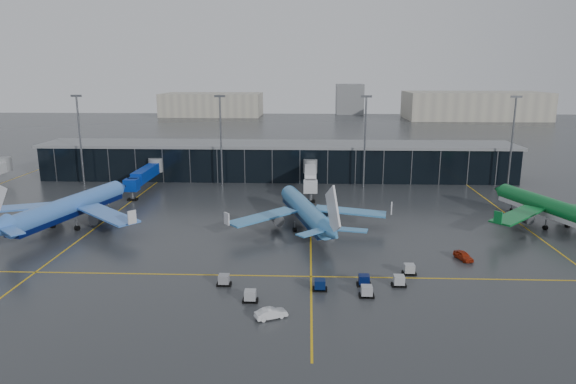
{
  "coord_description": "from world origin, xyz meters",
  "views": [
    {
      "loc": [
        9.36,
        -91.69,
        32.14
      ],
      "look_at": [
        5.0,
        18.0,
        6.0
      ],
      "focal_mm": 32.0,
      "sensor_mm": 36.0,
      "label": 1
    }
  ],
  "objects_px": {
    "baggage_carts": "(334,284)",
    "service_van_red": "(463,256)",
    "airliner_arkefly": "(69,195)",
    "service_van_white": "(271,313)",
    "airliner_aer_lingus": "(553,197)",
    "mobile_airstair": "(319,231)",
    "airliner_klm_near": "(305,199)"
  },
  "relations": [
    {
      "from": "airliner_arkefly",
      "to": "airliner_aer_lingus",
      "type": "xyz_separation_m",
      "value": [
        100.97,
        4.14,
        -0.54
      ]
    },
    {
      "from": "airliner_aer_lingus",
      "to": "service_van_white",
      "type": "height_order",
      "value": "airliner_aer_lingus"
    },
    {
      "from": "baggage_carts",
      "to": "mobile_airstair",
      "type": "bearing_deg",
      "value": 94.19
    },
    {
      "from": "airliner_klm_near",
      "to": "service_van_red",
      "type": "distance_m",
      "value": 33.07
    },
    {
      "from": "airliner_aer_lingus",
      "to": "airliner_klm_near",
      "type": "bearing_deg",
      "value": 166.17
    },
    {
      "from": "service_van_red",
      "to": "airliner_aer_lingus",
      "type": "bearing_deg",
      "value": 24.36
    },
    {
      "from": "mobile_airstair",
      "to": "service_van_white",
      "type": "height_order",
      "value": "mobile_airstair"
    },
    {
      "from": "airliner_arkefly",
      "to": "service_van_white",
      "type": "xyz_separation_m",
      "value": [
        45.07,
        -39.61,
        -6.09
      ]
    },
    {
      "from": "airliner_arkefly",
      "to": "airliner_aer_lingus",
      "type": "bearing_deg",
      "value": 16.5
    },
    {
      "from": "airliner_klm_near",
      "to": "airliner_aer_lingus",
      "type": "distance_m",
      "value": 51.76
    },
    {
      "from": "airliner_arkefly",
      "to": "mobile_airstair",
      "type": "xyz_separation_m",
      "value": [
        52.04,
        -3.45,
        -6.04
      ]
    },
    {
      "from": "service_van_red",
      "to": "mobile_airstair",
      "type": "bearing_deg",
      "value": 135.36
    },
    {
      "from": "airliner_aer_lingus",
      "to": "mobile_airstair",
      "type": "bearing_deg",
      "value": 171.14
    },
    {
      "from": "airliner_aer_lingus",
      "to": "service_van_white",
      "type": "distance_m",
      "value": 71.2
    },
    {
      "from": "airliner_aer_lingus",
      "to": "baggage_carts",
      "type": "bearing_deg",
      "value": -162.01
    },
    {
      "from": "airliner_klm_near",
      "to": "mobile_airstair",
      "type": "height_order",
      "value": "airliner_klm_near"
    },
    {
      "from": "airliner_klm_near",
      "to": "baggage_carts",
      "type": "relative_size",
      "value": 1.28
    },
    {
      "from": "baggage_carts",
      "to": "service_van_red",
      "type": "distance_m",
      "value": 26.35
    },
    {
      "from": "service_van_white",
      "to": "airliner_aer_lingus",
      "type": "bearing_deg",
      "value": -77.09
    },
    {
      "from": "baggage_carts",
      "to": "airliner_klm_near",
      "type": "bearing_deg",
      "value": 98.69
    },
    {
      "from": "airliner_klm_near",
      "to": "baggage_carts",
      "type": "distance_m",
      "value": 31.1
    },
    {
      "from": "airliner_aer_lingus",
      "to": "baggage_carts",
      "type": "distance_m",
      "value": 58.14
    },
    {
      "from": "airliner_aer_lingus",
      "to": "mobile_airstair",
      "type": "height_order",
      "value": "airliner_aer_lingus"
    },
    {
      "from": "baggage_carts",
      "to": "mobile_airstair",
      "type": "relative_size",
      "value": 8.32
    },
    {
      "from": "airliner_klm_near",
      "to": "service_van_red",
      "type": "bearing_deg",
      "value": -47.52
    },
    {
      "from": "airliner_aer_lingus",
      "to": "mobile_airstair",
      "type": "relative_size",
      "value": 10.82
    },
    {
      "from": "airliner_arkefly",
      "to": "airliner_aer_lingus",
      "type": "height_order",
      "value": "airliner_arkefly"
    },
    {
      "from": "airliner_klm_near",
      "to": "service_van_white",
      "type": "distance_m",
      "value": 40.86
    },
    {
      "from": "baggage_carts",
      "to": "service_van_red",
      "type": "xyz_separation_m",
      "value": [
        22.98,
        12.9,
        -0.01
      ]
    },
    {
      "from": "baggage_carts",
      "to": "service_van_red",
      "type": "height_order",
      "value": "baggage_carts"
    },
    {
      "from": "airliner_klm_near",
      "to": "airliner_arkefly",
      "type": "bearing_deg",
      "value": 165.42
    },
    {
      "from": "airliner_arkefly",
      "to": "service_van_red",
      "type": "height_order",
      "value": "airliner_arkefly"
    }
  ]
}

